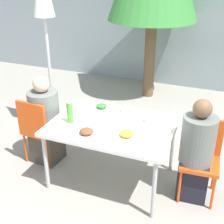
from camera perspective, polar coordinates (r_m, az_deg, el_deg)
ground_plane at (r=3.84m, az=0.00°, el=-11.97°), size 24.00×24.00×0.00m
building_facade at (r=6.42m, az=12.16°, el=17.79°), size 10.00×0.20×3.00m
dining_table at (r=3.46m, az=0.00°, el=-3.03°), size 1.35×0.98×0.74m
chair_left at (r=3.96m, az=-13.36°, el=-2.59°), size 0.43×0.43×0.87m
person_left at (r=3.98m, az=-12.12°, el=-1.97°), size 0.37×0.37×1.15m
chair_right at (r=3.49m, az=16.00°, el=-7.16°), size 0.43×0.43×0.87m
person_right at (r=3.41m, az=15.14°, el=-7.35°), size 0.35×0.35×1.16m
closed_umbrella at (r=4.29m, az=-12.39°, el=18.37°), size 0.36×0.36×2.46m
plate_0 at (r=3.18m, az=2.71°, el=-4.19°), size 0.27×0.27×0.07m
plate_1 at (r=3.23m, az=-4.68°, el=-3.78°), size 0.26×0.26×0.07m
plate_2 at (r=3.78m, az=-1.92°, el=0.91°), size 0.24×0.24×0.07m
bottle at (r=3.45m, az=-7.70°, el=-0.04°), size 0.07×0.07×0.26m
drinking_cup at (r=3.47m, az=6.68°, el=-1.18°), size 0.07×0.07×0.10m
salad_bowl at (r=3.69m, az=2.95°, el=0.34°), size 0.16×0.16×0.06m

